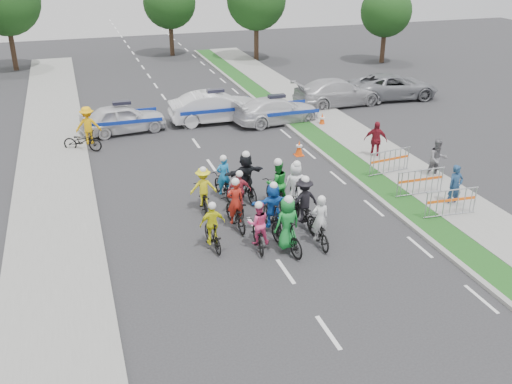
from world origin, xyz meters
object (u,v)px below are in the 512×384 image
object	(u,v)px
rider_3	(212,230)
parked_bike	(82,141)
barrier_0	(451,204)
tree_4	(169,2)
rider_11	(246,179)
spectator_2	(376,140)
spectator_1	(437,159)
cone_0	(299,148)
police_car_1	(216,107)
rider_8	(277,190)
spectator_0	(455,186)
civilian_suv	(393,86)
rider_5	(273,210)
police_car_0	(123,118)
marshal_hiviz	(88,125)
rider_7	(295,191)
civilian_sedan	(338,92)
rider_12	(223,183)
tree_2	(386,11)
tree_1	(256,0)
rider_4	(303,206)
cone_1	(322,120)
rider_0	(319,228)
police_car_2	(276,110)
rider_6	(235,211)
tree_3	(4,1)
rider_2	(258,230)
rider_1	(287,230)
barrier_1	(420,183)
rider_9	(239,197)

from	to	relation	value
rider_3	parked_bike	distance (m)	11.13
barrier_0	tree_4	xyz separation A→B (m)	(-3.70, 32.56, 3.63)
rider_11	tree_4	world-z (taller)	tree_4
spectator_2	barrier_0	distance (m)	6.09
spectator_1	tree_4	bearing A→B (deg)	108.69
cone_0	police_car_1	bearing A→B (deg)	110.62
rider_8	spectator_0	world-z (taller)	rider_8
civilian_suv	rider_5	bearing A→B (deg)	142.60
spectator_2	police_car_0	bearing A→B (deg)	172.98
rider_3	marshal_hiviz	world-z (taller)	marshal_hiviz
rider_5	rider_7	bearing A→B (deg)	-138.31
police_car_1	civilian_sedan	xyz separation A→B (m)	(7.56, 0.94, -0.03)
rider_11	civilian_suv	bearing A→B (deg)	-148.00
rider_7	police_car_1	world-z (taller)	rider_7
civilian_suv	cone_0	world-z (taller)	civilian_suv
civilian_sedan	spectator_2	world-z (taller)	spectator_2
rider_11	rider_12	size ratio (longest dim) A/B	1.11
tree_2	rider_8	bearing A→B (deg)	-127.46
rider_5	tree_1	bearing A→B (deg)	-108.06
rider_4	civilian_suv	world-z (taller)	rider_4
police_car_1	cone_1	world-z (taller)	police_car_1
rider_0	spectator_1	xyz separation A→B (m)	(6.78, 3.51, 0.25)
rider_0	parked_bike	size ratio (longest dim) A/B	0.97
police_car_2	barrier_0	size ratio (longest dim) A/B	2.34
rider_0	rider_3	distance (m)	3.40
civilian_suv	tree_4	world-z (taller)	tree_4
rider_5	barrier_0	world-z (taller)	rider_5
rider_6	police_car_2	xyz separation A→B (m)	(5.41, 10.69, 0.07)
tree_3	rider_5	bearing A→B (deg)	-72.06
spectator_1	spectator_0	bearing A→B (deg)	-102.72
police_car_1	tree_4	distance (m)	19.33
parked_bike	cone_1	bearing A→B (deg)	-65.55
civilian_suv	cone_1	bearing A→B (deg)	125.65
tree_1	tree_3	distance (m)	18.11
civilian_sedan	tree_2	bearing A→B (deg)	-44.28
rider_3	spectator_2	xyz separation A→B (m)	(8.80, 5.47, 0.22)
rider_12	police_car_2	distance (m)	9.74
rider_2	rider_6	size ratio (longest dim) A/B	0.91
rider_5	police_car_0	bearing A→B (deg)	-74.45
rider_1	barrier_1	distance (m)	6.63
rider_0	rider_7	size ratio (longest dim) A/B	0.90
tree_3	rider_12	bearing A→B (deg)	-71.87
rider_3	rider_4	size ratio (longest dim) A/B	0.87
spectator_1	tree_3	xyz separation A→B (m)	(-17.39, 27.26, 4.06)
rider_1	police_car_1	distance (m)	13.95
rider_3	rider_9	size ratio (longest dim) A/B	0.98
rider_7	police_car_1	distance (m)	11.23
rider_9	civilian_suv	size ratio (longest dim) A/B	0.31
police_car_1	tree_3	bearing A→B (deg)	33.86
rider_6	police_car_2	distance (m)	11.98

